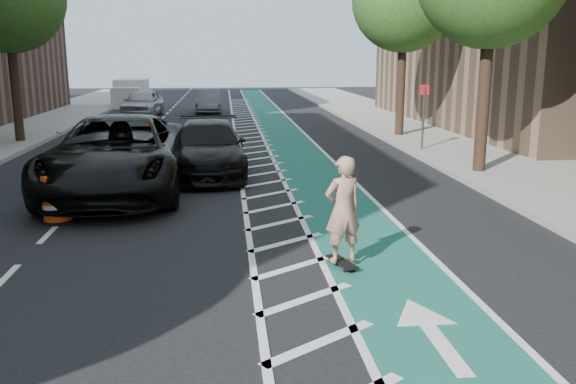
{
  "coord_description": "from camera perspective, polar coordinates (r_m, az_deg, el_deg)",
  "views": [
    {
      "loc": [
        0.39,
        -9.71,
        3.5
      ],
      "look_at": [
        1.49,
        0.96,
        1.1
      ],
      "focal_mm": 38.0,
      "sensor_mm": 36.0,
      "label": 1
    }
  ],
  "objects": [
    {
      "name": "suv_far",
      "position": [
        18.46,
        -7.5,
        4.08
      ],
      "size": [
        2.29,
        5.49,
        1.58
      ],
      "primitive_type": "imported",
      "rotation": [
        0.0,
        0.0,
        0.01
      ],
      "color": "black",
      "rests_on": "ground"
    },
    {
      "name": "sign_post",
      "position": [
        22.98,
        12.55,
        6.96
      ],
      "size": [
        0.35,
        0.08,
        2.47
      ],
      "color": "#4C4C4C",
      "rests_on": "ground"
    },
    {
      "name": "barrel_a",
      "position": [
        13.99,
        -20.84,
        -0.68
      ],
      "size": [
        0.75,
        0.75,
        1.02
      ],
      "color": "#F44D0C",
      "rests_on": "ground"
    },
    {
      "name": "bike_lane",
      "position": [
        20.19,
        1.66,
        2.65
      ],
      "size": [
        2.0,
        90.0,
        0.01
      ],
      "primitive_type": "cube",
      "color": "#1B6156",
      "rests_on": "ground"
    },
    {
      "name": "ground",
      "position": [
        10.33,
        -7.74,
        -7.31
      ],
      "size": [
        120.0,
        120.0,
        0.0
      ],
      "primitive_type": "plane",
      "color": "black",
      "rests_on": "ground"
    },
    {
      "name": "buffer_strip",
      "position": [
        20.05,
        -2.6,
        2.57
      ],
      "size": [
        1.4,
        90.0,
        0.01
      ],
      "primitive_type": "cube",
      "color": "silver",
      "rests_on": "ground"
    },
    {
      "name": "car_silver",
      "position": [
        36.84,
        -13.46,
        8.09
      ],
      "size": [
        2.28,
        4.85,
        1.6
      ],
      "primitive_type": "imported",
      "rotation": [
        0.0,
        0.0,
        -0.08
      ],
      "color": "#9F9EA3",
      "rests_on": "ground"
    },
    {
      "name": "suv_near",
      "position": [
        16.37,
        -15.63,
        3.36
      ],
      "size": [
        3.39,
        7.21,
        1.99
      ],
      "primitive_type": "imported",
      "rotation": [
        0.0,
        0.0,
        0.01
      ],
      "color": "black",
      "rests_on": "ground"
    },
    {
      "name": "car_grey",
      "position": [
        38.77,
        -7.49,
        8.43
      ],
      "size": [
        1.68,
        4.49,
        1.47
      ],
      "primitive_type": "imported",
      "rotation": [
        0.0,
        0.0,
        0.03
      ],
      "color": "slate",
      "rests_on": "ground"
    },
    {
      "name": "skateboarder",
      "position": [
        10.16,
        5.16,
        -1.63
      ],
      "size": [
        0.76,
        0.61,
        1.8
      ],
      "primitive_type": "imported",
      "rotation": [
        0.0,
        0.0,
        3.44
      ],
      "color": "tan",
      "rests_on": "skateboard"
    },
    {
      "name": "tree_r_d",
      "position": [
        26.88,
        10.88,
        17.26
      ],
      "size": [
        4.2,
        4.2,
        7.9
      ],
      "color": "#382619",
      "rests_on": "ground"
    },
    {
      "name": "curb_right",
      "position": [
        21.09,
        12.65,
        2.98
      ],
      "size": [
        0.12,
        90.0,
        0.16
      ],
      "primitive_type": "cube",
      "color": "gray",
      "rests_on": "ground"
    },
    {
      "name": "sidewalk_right",
      "position": [
        21.98,
        18.73,
        2.99
      ],
      "size": [
        5.0,
        90.0,
        0.15
      ],
      "primitive_type": "cube",
      "color": "gray",
      "rests_on": "ground"
    },
    {
      "name": "barrel_b",
      "position": [
        21.5,
        -14.44,
        3.88
      ],
      "size": [
        0.59,
        0.59,
        0.8
      ],
      "color": "#FE640D",
      "rests_on": "ground"
    },
    {
      "name": "skateboard",
      "position": [
        10.42,
        5.06,
        -6.55
      ],
      "size": [
        0.45,
        0.83,
        0.11
      ],
      "rotation": [
        0.0,
        0.0,
        0.3
      ],
      "color": "black",
      "rests_on": "ground"
    },
    {
      "name": "box_truck",
      "position": [
        44.6,
        -14.51,
        8.85
      ],
      "size": [
        2.1,
        4.52,
        1.88
      ],
      "rotation": [
        0.0,
        0.0,
        -0.01
      ],
      "color": "silver",
      "rests_on": "ground"
    },
    {
      "name": "barrel_c",
      "position": [
        24.56,
        -12.39,
        5.28
      ],
      "size": [
        0.75,
        0.75,
        1.02
      ],
      "color": "#FF520D",
      "rests_on": "ground"
    }
  ]
}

